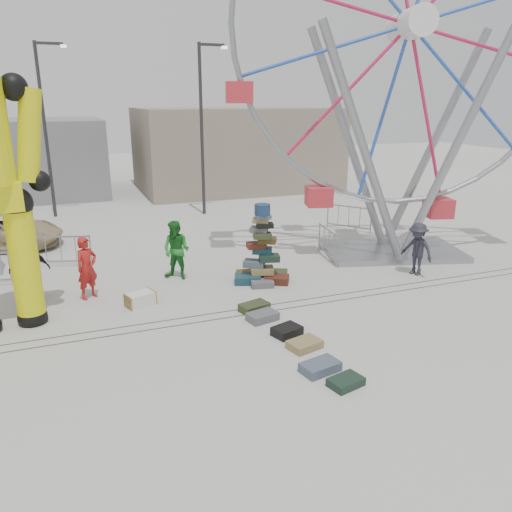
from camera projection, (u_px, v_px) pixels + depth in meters
name	position (u px, v px, depth m)	size (l,w,h in m)	color
ground	(225.00, 329.00, 12.48)	(90.00, 90.00, 0.00)	#9E9E99
track_line_near	(218.00, 319.00, 13.01)	(40.00, 0.04, 0.01)	#47443F
track_line_far	(213.00, 313.00, 13.37)	(40.00, 0.04, 0.01)	#47443F
building_right	(235.00, 148.00, 31.94)	(12.00, 8.00, 5.00)	gray
building_left	(15.00, 158.00, 29.41)	(10.00, 8.00, 4.40)	gray
lamp_post_right	(203.00, 122.00, 23.78)	(1.41, 0.25, 8.00)	#2D2D30
lamp_post_left	(46.00, 122.00, 23.19)	(1.41, 0.25, 8.00)	#2D2D30
suitcase_tower	(262.00, 260.00, 15.58)	(1.93, 1.59, 2.48)	#1B4051
ferris_wheel	(408.00, 57.00, 16.60)	(11.54, 4.16, 13.86)	gray
steamer_trunk	(140.00, 299.00, 13.84)	(0.79, 0.45, 0.37)	silver
row_case_0	(254.00, 307.00, 13.50)	(0.78, 0.49, 0.22)	#344020
row_case_1	(263.00, 316.00, 12.94)	(0.77, 0.50, 0.21)	slate
row_case_2	(287.00, 331.00, 12.11)	(0.68, 0.50, 0.22)	black
row_case_3	(305.00, 344.00, 11.48)	(0.75, 0.52, 0.19)	#94804B
row_case_4	(320.00, 367.00, 10.49)	(0.83, 0.50, 0.21)	#4B5A6C
row_case_5	(346.00, 382.00, 9.97)	(0.69, 0.46, 0.17)	#1B3024
barricade_dummy_c	(61.00, 251.00, 17.01)	(2.00, 0.10, 1.10)	gray
barricade_wheel_front	(329.00, 244.00, 17.79)	(2.00, 0.10, 1.10)	gray
barricade_wheel_back	(349.00, 218.00, 21.77)	(2.00, 0.10, 1.10)	gray
pedestrian_red	(87.00, 268.00, 14.18)	(0.66, 0.43, 1.81)	#A31917
pedestrian_green	(176.00, 250.00, 15.72)	(0.92, 0.71, 1.89)	#1C7123
pedestrian_black	(30.00, 270.00, 14.01)	(1.08, 0.45, 1.84)	black
pedestrian_grey	(417.00, 249.00, 16.12)	(1.12, 0.64, 1.73)	#22232E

